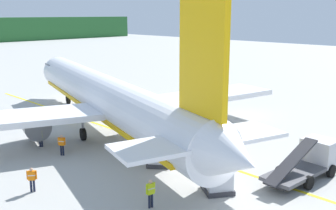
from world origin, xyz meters
The scene contains 9 objects.
airliner_foreground centered at (4.13, 16.48, 3.39)m, with size 34.14×40.86×11.90m.
service_truck_baggage centered at (8.08, -1.49, 1.17)m, with size 7.01×2.69×2.72m.
cargo_container_near centered at (2.03, 7.31, 1.00)m, with size 2.28×2.28×2.11m.
cargo_container_mid centered at (1.61, 1.41, 0.96)m, with size 2.41×2.41×2.03m.
crew_marshaller centered at (-6.71, 9.60, 0.94)m, with size 0.52×0.46×1.61m.
crew_loader_left centered at (-1.96, 14.18, 1.00)m, with size 0.46×0.52×1.69m.
crew_loader_right centered at (-2.84, 2.82, 1.02)m, with size 0.62×0.30×1.72m.
crew_supervisor centered at (-2.15, 17.28, 0.98)m, with size 0.44×0.54×1.66m.
apron_guide_line centered at (5.32, 12.03, 0.01)m, with size 0.30×60.00×0.01m, color yellow.
Camera 1 is at (-17.03, -12.94, 11.00)m, focal length 42.66 mm.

